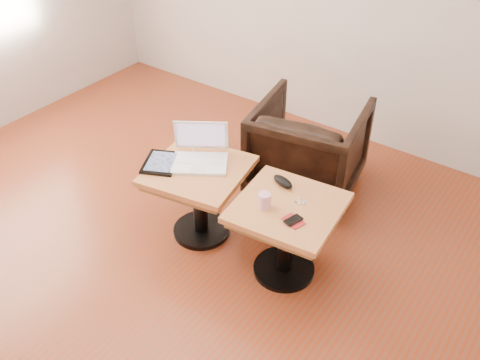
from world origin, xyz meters
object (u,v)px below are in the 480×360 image
Objects in this scene: side_table_left at (199,185)px; armchair at (308,148)px; laptop at (200,154)px; side_table_right at (287,223)px; striped_cup at (264,201)px.

armchair is (0.31, 0.88, -0.05)m from side_table_left.
laptop is 0.91m from armchair.
striped_cup is (-0.10, -0.10, 0.18)m from side_table_right.
armchair reaches higher than side_table_left.
striped_cup is at bearing -18.19° from side_table_left.
striped_cup is at bearing -47.58° from laptop.
side_table_left is at bearing 59.82° from armchair.
side_table_right is 1.45× the size of laptop.
armchair is at bearing 105.42° from side_table_right.
side_table_left is 0.59m from striped_cup.
side_table_right is at bearing -37.86° from laptop.
side_table_left is at bearing 175.31° from side_table_right.
laptop is (-0.04, 0.08, 0.18)m from side_table_left.
laptop is at bearing 168.91° from side_table_right.
laptop is at bearing 108.19° from side_table_left.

